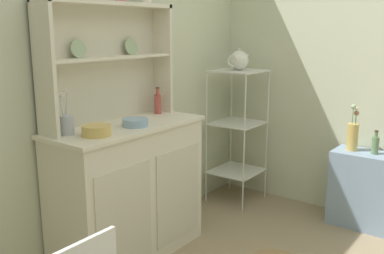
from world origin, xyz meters
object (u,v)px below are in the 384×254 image
object	(u,v)px
flower_vase	(353,135)
porcelain_teapot	(239,60)
utensil_jar	(67,124)
bowl_mixing_large	(96,130)
jam_bottle	(158,103)
hutch_shelf_unit	(106,54)
oil_bottle	(375,144)
side_shelf_blue	(364,189)
bakers_rack	(237,121)
hutch_cabinet	(129,190)

from	to	relation	value
flower_vase	porcelain_teapot	bearing A→B (deg)	98.52
utensil_jar	bowl_mixing_large	bearing A→B (deg)	-61.33
jam_bottle	hutch_shelf_unit	bearing A→B (deg)	168.68
hutch_shelf_unit	oil_bottle	size ratio (longest dim) A/B	5.50
bowl_mixing_large	porcelain_teapot	size ratio (longest dim) A/B	0.65
bowl_mixing_large	jam_bottle	size ratio (longest dim) A/B	0.87
side_shelf_blue	bowl_mixing_large	size ratio (longest dim) A/B	3.53
bakers_rack	oil_bottle	bearing A→B (deg)	-82.83
hutch_shelf_unit	bowl_mixing_large	size ratio (longest dim) A/B	6.01
flower_vase	oil_bottle	distance (m)	0.17
bowl_mixing_large	flower_vase	bearing A→B (deg)	-27.84
porcelain_teapot	oil_bottle	xyz separation A→B (m)	(0.14, -1.10, -0.58)
flower_vase	hutch_shelf_unit	bearing A→B (deg)	140.86
jam_bottle	oil_bottle	distance (m)	1.63
jam_bottle	flower_vase	bearing A→B (deg)	-46.42
utensil_jar	side_shelf_blue	bearing A→B (deg)	-33.21
hutch_shelf_unit	side_shelf_blue	xyz separation A→B (m)	(1.40, -1.26, -1.04)
jam_bottle	utensil_jar	xyz separation A→B (m)	(-0.78, -0.01, -0.02)
hutch_shelf_unit	bakers_rack	world-z (taller)	hutch_shelf_unit
bakers_rack	utensil_jar	world-z (taller)	same
bowl_mixing_large	utensil_jar	world-z (taller)	utensil_jar
bowl_mixing_large	porcelain_teapot	xyz separation A→B (m)	(1.57, 0.03, 0.30)
hutch_shelf_unit	side_shelf_blue	bearing A→B (deg)	-41.95
hutch_shelf_unit	oil_bottle	bearing A→B (deg)	-43.02
hutch_cabinet	flower_vase	size ratio (longest dim) A/B	2.98
side_shelf_blue	bowl_mixing_large	xyz separation A→B (m)	(-1.71, 1.02, 0.64)
utensil_jar	porcelain_teapot	world-z (taller)	porcelain_teapot
bakers_rack	jam_bottle	xyz separation A→B (m)	(-0.87, 0.13, 0.26)
hutch_cabinet	flower_vase	xyz separation A→B (m)	(1.40, -0.98, 0.24)
bakers_rack	oil_bottle	world-z (taller)	bakers_rack
hutch_shelf_unit	utensil_jar	size ratio (longest dim) A/B	3.95
utensil_jar	flower_vase	size ratio (longest dim) A/B	0.70
hutch_cabinet	bowl_mixing_large	world-z (taller)	bowl_mixing_large
hutch_cabinet	hutch_shelf_unit	distance (m)	0.89
hutch_shelf_unit	oil_bottle	world-z (taller)	hutch_shelf_unit
hutch_cabinet	bowl_mixing_large	bearing A→B (deg)	-166.64
bowl_mixing_large	oil_bottle	distance (m)	2.04
oil_bottle	utensil_jar	bearing A→B (deg)	145.73
hutch_shelf_unit	flower_vase	world-z (taller)	hutch_shelf_unit
hutch_cabinet	bowl_mixing_large	xyz separation A→B (m)	(-0.31, -0.07, 0.47)
side_shelf_blue	utensil_jar	bearing A→B (deg)	146.79
flower_vase	bowl_mixing_large	bearing A→B (deg)	152.16
bakers_rack	hutch_cabinet	bearing A→B (deg)	177.98
utensil_jar	hutch_cabinet	bearing A→B (deg)	-11.28
side_shelf_blue	porcelain_teapot	bearing A→B (deg)	97.58
jam_bottle	utensil_jar	size ratio (longest dim) A/B	0.76
side_shelf_blue	oil_bottle	bearing A→B (deg)	-90.00
bowl_mixing_large	jam_bottle	bearing A→B (deg)	12.85
hutch_shelf_unit	bakers_rack	size ratio (longest dim) A/B	0.86
side_shelf_blue	utensil_jar	world-z (taller)	utensil_jar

